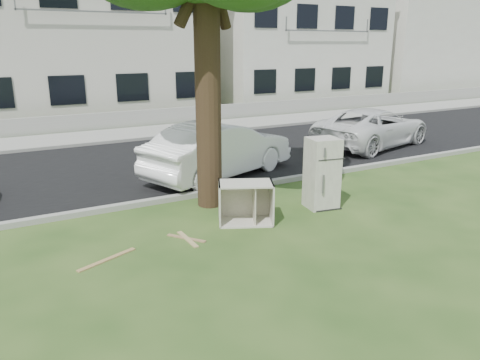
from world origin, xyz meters
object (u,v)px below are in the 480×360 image
fridge (322,173)px  cabinet (246,203)px  car_center (220,150)px  car_right (373,127)px

fridge → cabinet: fridge is taller
fridge → car_center: size_ratio=0.34×
fridge → car_right: fridge is taller
fridge → cabinet: bearing=-169.8°
cabinet → car_right: (7.46, 4.23, 0.25)m
cabinet → car_center: (1.07, 3.31, 0.32)m
car_center → car_right: size_ratio=0.94×
fridge → car_right: bearing=47.0°
car_right → car_center: bearing=84.0°
cabinet → car_right: bearing=54.7°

